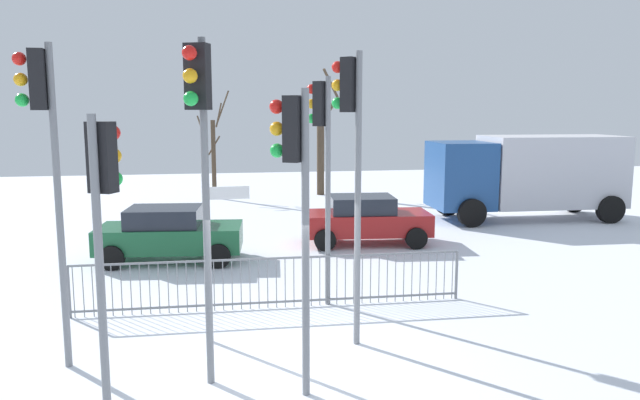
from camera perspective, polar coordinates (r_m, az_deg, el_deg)
ground_plane at (r=10.12m, az=-3.00°, el=-15.29°), size 60.00×60.00×0.00m
traffic_light_mid_right at (r=8.68m, az=-11.19°, el=5.86°), size 0.38×0.54×5.07m
traffic_light_mid_left at (r=10.27m, az=2.96°, el=6.24°), size 0.47×0.46×5.03m
traffic_light_foreground_right at (r=8.36m, az=-2.33°, el=2.46°), size 0.52×0.41×4.37m
traffic_light_rear_right at (r=10.11m, az=-24.47°, el=5.60°), size 0.57×0.33×5.07m
traffic_light_rear_left at (r=8.19m, az=-19.69°, el=0.12°), size 0.40×0.53×4.03m
traffic_light_foreground_left at (r=12.47m, az=0.22°, el=5.71°), size 0.47×0.47×4.74m
direction_sign_post at (r=10.74m, az=-10.19°, el=-4.51°), size 0.79×0.12×3.00m
pedestrian_guard_railing at (r=12.66m, az=-4.53°, el=-7.67°), size 8.06×0.14×1.07m
car_green_mid at (r=16.89m, az=-14.01°, el=-3.04°), size 3.94×2.22×1.47m
car_red_near at (r=18.54m, az=4.26°, el=-1.78°), size 3.92×2.17×1.47m
delivery_truck at (r=23.79m, az=18.94°, el=2.43°), size 7.10×2.84×3.10m
bare_tree_left at (r=28.30m, az=-9.98°, el=4.41°), size 1.51×1.50×4.91m
bare_tree_centre at (r=28.92m, az=0.11°, el=6.00°), size 1.11×1.52×5.91m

